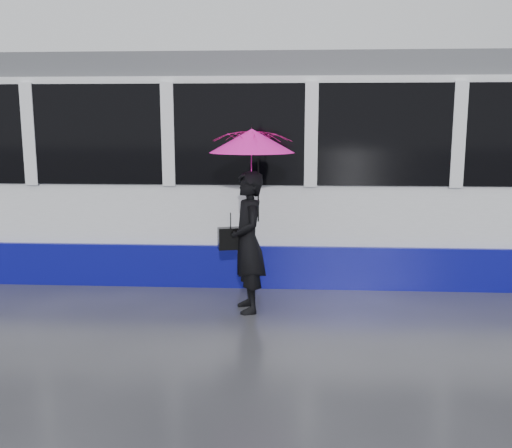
{
  "coord_description": "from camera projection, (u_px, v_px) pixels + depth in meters",
  "views": [
    {
      "loc": [
        0.14,
        -6.72,
        2.36
      ],
      "look_at": [
        -0.29,
        0.38,
        1.1
      ],
      "focal_mm": 40.0,
      "sensor_mm": 36.0,
      "label": 1
    }
  ],
  "objects": [
    {
      "name": "handbag",
      "position": [
        231.0,
        238.0,
        7.16
      ],
      "size": [
        0.34,
        0.22,
        0.45
      ],
      "rotation": [
        0.0,
        0.0,
        0.28
      ],
      "color": "black",
      "rests_on": "ground"
    },
    {
      "name": "ground",
      "position": [
        277.0,
        317.0,
        7.02
      ],
      "size": [
        90.0,
        90.0,
        0.0
      ],
      "primitive_type": "plane",
      "color": "#2D2D32",
      "rests_on": "ground"
    },
    {
      "name": "woman",
      "position": [
        248.0,
        242.0,
        7.14
      ],
      "size": [
        0.59,
        0.74,
        1.78
      ],
      "primitive_type": "imported",
      "rotation": [
        0.0,
        0.0,
        -1.3
      ],
      "color": "black",
      "rests_on": "ground"
    },
    {
      "name": "umbrella",
      "position": [
        252.0,
        157.0,
        6.95
      ],
      "size": [
        1.29,
        1.29,
        1.2
      ],
      "rotation": [
        0.0,
        0.0,
        0.28
      ],
      "color": "#DE1283",
      "rests_on": "ground"
    },
    {
      "name": "rails",
      "position": [
        281.0,
        266.0,
        9.48
      ],
      "size": [
        34.0,
        1.51,
        0.02
      ],
      "color": "#3F3D38",
      "rests_on": "ground"
    },
    {
      "name": "tram",
      "position": [
        466.0,
        169.0,
        9.02
      ],
      "size": [
        26.0,
        2.56,
        3.35
      ],
      "color": "white",
      "rests_on": "ground"
    }
  ]
}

